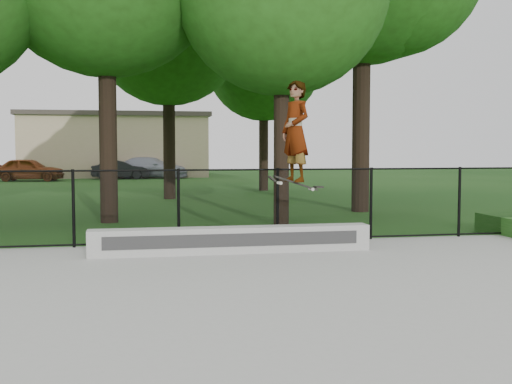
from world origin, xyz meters
TOP-DOWN VIEW (x-y plane):
  - ground at (0.00, 0.00)m, footprint 100.00×100.00m
  - concrete_slab at (0.00, 0.00)m, footprint 14.00×12.00m
  - grind_ledge at (0.88, 4.70)m, footprint 5.12×0.40m
  - car_a at (-6.88, 32.59)m, footprint 4.16×2.16m
  - car_b at (-1.65, 33.99)m, footprint 3.18×1.23m
  - car_c at (0.29, 34.89)m, footprint 4.67×3.27m
  - skater_airborne at (2.05, 4.64)m, footprint 0.81×0.79m
  - chainlink_fence at (0.00, 5.90)m, footprint 16.06×0.06m
  - distant_building at (-2.00, 38.00)m, footprint 12.40×6.40m

SIDE VIEW (x-z plane):
  - ground at x=0.00m, z-range 0.00..0.00m
  - concrete_slab at x=0.00m, z-range 0.00..0.06m
  - grind_ledge at x=0.88m, z-range 0.06..0.53m
  - car_b at x=-1.65m, z-range 0.00..1.16m
  - car_c at x=0.29m, z-range 0.00..1.35m
  - car_a at x=-6.88m, z-range 0.00..1.36m
  - chainlink_fence at x=0.00m, z-range 0.06..1.56m
  - distant_building at x=-2.00m, z-range 0.01..4.31m
  - skater_airborne at x=2.05m, z-range 1.22..3.26m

